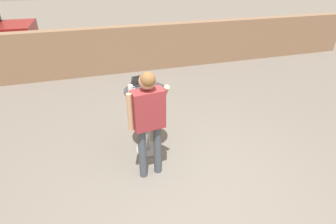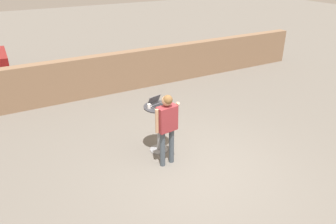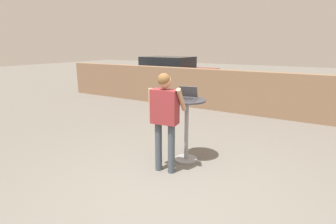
{
  "view_description": "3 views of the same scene",
  "coord_description": "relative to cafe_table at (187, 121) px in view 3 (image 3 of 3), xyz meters",
  "views": [
    {
      "loc": [
        -1.03,
        -2.35,
        2.66
      ],
      "look_at": [
        -0.18,
        0.39,
        1.06
      ],
      "focal_mm": 28.0,
      "sensor_mm": 36.0,
      "label": 1
    },
    {
      "loc": [
        -3.18,
        -4.56,
        3.99
      ],
      "look_at": [
        -0.42,
        0.44,
        1.24
      ],
      "focal_mm": 35.0,
      "sensor_mm": 36.0,
      "label": 2
    },
    {
      "loc": [
        1.65,
        -2.76,
        1.97
      ],
      "look_at": [
        -0.4,
        0.61,
        0.96
      ],
      "focal_mm": 28.0,
      "sensor_mm": 36.0,
      "label": 3
    }
  ],
  "objects": [
    {
      "name": "ground_plane",
      "position": [
        0.3,
        -1.07,
        -0.71
      ],
      "size": [
        50.0,
        50.0,
        0.0
      ],
      "primitive_type": "plane",
      "color": "slate"
    },
    {
      "name": "pavement_kerb",
      "position": [
        0.3,
        3.83,
        -0.08
      ],
      "size": [
        14.8,
        0.35,
        1.25
      ],
      "color": "#84664C",
      "rests_on": "ground_plane"
    },
    {
      "name": "cafe_table",
      "position": [
        0.0,
        0.0,
        0.0
      ],
      "size": [
        0.63,
        0.63,
        1.09
      ],
      "color": "gray",
      "rests_on": "ground_plane"
    },
    {
      "name": "laptop",
      "position": [
        -0.01,
        0.02,
        0.43
      ],
      "size": [
        0.38,
        0.4,
        0.21
      ],
      "color": "#515156",
      "rests_on": "cafe_table"
    },
    {
      "name": "coffee_mug",
      "position": [
        -0.22,
        -0.0,
        0.43
      ],
      "size": [
        0.11,
        0.07,
        0.1
      ],
      "color": "white",
      "rests_on": "cafe_table"
    },
    {
      "name": "standing_person",
      "position": [
        -0.09,
        -0.55,
        0.28
      ],
      "size": [
        0.55,
        0.38,
        1.58
      ],
      "color": "#424C56",
      "rests_on": "ground_plane"
    },
    {
      "name": "parked_car_near_street",
      "position": [
        -4.52,
        7.06,
        0.03
      ],
      "size": [
        4.15,
        2.08,
        1.44
      ],
      "color": "maroon",
      "rests_on": "ground_plane"
    }
  ]
}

